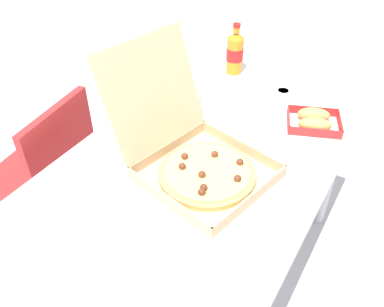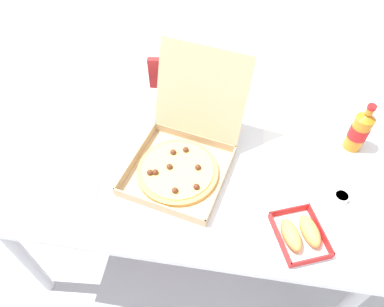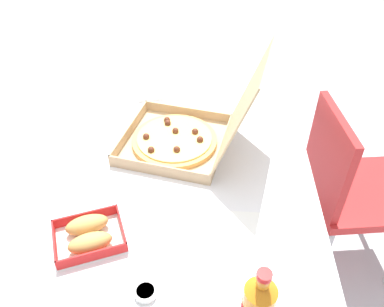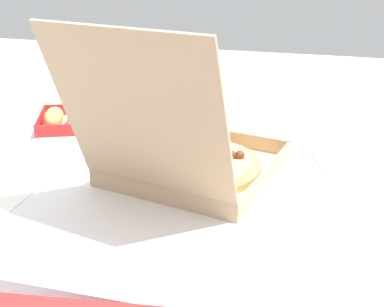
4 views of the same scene
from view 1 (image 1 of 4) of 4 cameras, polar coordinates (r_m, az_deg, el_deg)
ground_plane at (r=1.92m, az=0.37°, el=-18.37°), size 10.00×10.00×0.00m
dining_table at (r=1.40m, az=0.48°, el=-3.77°), size 1.49×0.82×0.74m
chair at (r=1.80m, az=-19.62°, el=-2.80°), size 0.45×0.45×0.83m
pizza_box_open at (r=1.29m, az=0.73°, el=-0.76°), size 0.45×0.54×0.38m
bread_side_box at (r=1.57m, az=16.64°, el=4.40°), size 0.21×0.23×0.06m
cola_bottle at (r=1.85m, az=6.00°, el=13.82°), size 0.07×0.07×0.22m
paper_menu at (r=1.69m, az=2.88°, el=7.64°), size 0.21×0.15×0.00m
napkin_pile at (r=1.06m, az=-0.33°, el=-16.02°), size 0.14×0.14×0.02m
dipping_sauce_cup at (r=1.75m, az=12.56°, el=8.34°), size 0.06×0.06×0.02m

